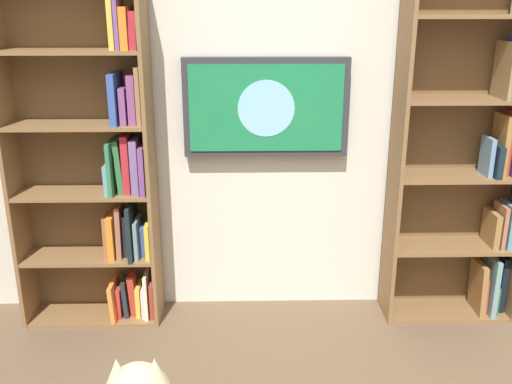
% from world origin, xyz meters
% --- Properties ---
extents(wall_back, '(4.52, 0.06, 2.70)m').
position_xyz_m(wall_back, '(0.00, -2.23, 1.35)').
color(wall_back, silver).
rests_on(wall_back, ground).
extents(bookshelf_left, '(0.75, 0.28, 2.17)m').
position_xyz_m(bookshelf_left, '(-1.14, -2.06, 1.06)').
color(bookshelf_left, brown).
rests_on(bookshelf_left, ground).
extents(bookshelf_right, '(0.78, 0.28, 1.96)m').
position_xyz_m(bookshelf_right, '(0.96, -2.06, 0.93)').
color(bookshelf_right, brown).
rests_on(bookshelf_right, ground).
extents(wall_mounted_tv, '(0.92, 0.07, 0.55)m').
position_xyz_m(wall_mounted_tv, '(0.04, -2.15, 1.24)').
color(wall_mounted_tv, '#333338').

